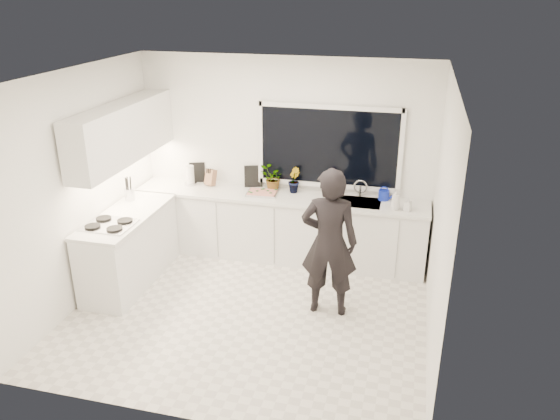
# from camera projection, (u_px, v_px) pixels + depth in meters

# --- Properties ---
(floor) EXTENTS (4.00, 3.50, 0.02)m
(floor) POSITION_uv_depth(u_px,v_px,m) (249.00, 313.00, 6.34)
(floor) COLOR beige
(floor) RESTS_ON ground
(wall_back) EXTENTS (4.00, 0.02, 2.70)m
(wall_back) POSITION_uv_depth(u_px,v_px,m) (285.00, 158.00, 7.40)
(wall_back) COLOR white
(wall_back) RESTS_ON ground
(wall_left) EXTENTS (0.02, 3.50, 2.70)m
(wall_left) POSITION_uv_depth(u_px,v_px,m) (80.00, 189.00, 6.27)
(wall_left) COLOR white
(wall_left) RESTS_ON ground
(wall_right) EXTENTS (0.02, 3.50, 2.70)m
(wall_right) POSITION_uv_depth(u_px,v_px,m) (441.00, 223.00, 5.37)
(wall_right) COLOR white
(wall_right) RESTS_ON ground
(ceiling) EXTENTS (4.00, 3.50, 0.02)m
(ceiling) POSITION_uv_depth(u_px,v_px,m) (243.00, 75.00, 5.30)
(ceiling) COLOR white
(ceiling) RESTS_ON wall_back
(window) EXTENTS (1.80, 0.02, 1.00)m
(window) POSITION_uv_depth(u_px,v_px,m) (329.00, 147.00, 7.16)
(window) COLOR black
(window) RESTS_ON wall_back
(base_cabinets_back) EXTENTS (3.92, 0.58, 0.88)m
(base_cabinets_back) POSITION_uv_depth(u_px,v_px,m) (280.00, 228.00, 7.47)
(base_cabinets_back) COLOR white
(base_cabinets_back) RESTS_ON floor
(base_cabinets_left) EXTENTS (0.58, 1.60, 0.88)m
(base_cabinets_left) POSITION_uv_depth(u_px,v_px,m) (130.00, 249.00, 6.86)
(base_cabinets_left) COLOR white
(base_cabinets_left) RESTS_ON floor
(countertop_back) EXTENTS (3.94, 0.62, 0.04)m
(countertop_back) POSITION_uv_depth(u_px,v_px,m) (279.00, 197.00, 7.29)
(countertop_back) COLOR silver
(countertop_back) RESTS_ON base_cabinets_back
(countertop_left) EXTENTS (0.62, 1.60, 0.04)m
(countertop_left) POSITION_uv_depth(u_px,v_px,m) (126.00, 216.00, 6.68)
(countertop_left) COLOR silver
(countertop_left) RESTS_ON base_cabinets_left
(upper_cabinets) EXTENTS (0.34, 2.10, 0.70)m
(upper_cabinets) POSITION_uv_depth(u_px,v_px,m) (123.00, 132.00, 6.66)
(upper_cabinets) COLOR white
(upper_cabinets) RESTS_ON wall_left
(sink) EXTENTS (0.58, 0.42, 0.14)m
(sink) POSITION_uv_depth(u_px,v_px,m) (358.00, 206.00, 7.07)
(sink) COLOR silver
(sink) RESTS_ON countertop_back
(faucet) EXTENTS (0.03, 0.03, 0.22)m
(faucet) POSITION_uv_depth(u_px,v_px,m) (360.00, 189.00, 7.19)
(faucet) COLOR silver
(faucet) RESTS_ON countertop_back
(stovetop) EXTENTS (0.56, 0.48, 0.03)m
(stovetop) POSITION_uv_depth(u_px,v_px,m) (109.00, 224.00, 6.36)
(stovetop) COLOR black
(stovetop) RESTS_ON countertop_left
(person) EXTENTS (0.66, 0.46, 1.74)m
(person) POSITION_uv_depth(u_px,v_px,m) (329.00, 243.00, 6.05)
(person) COLOR black
(person) RESTS_ON floor
(pizza_tray) EXTENTS (0.42, 0.33, 0.03)m
(pizza_tray) POSITION_uv_depth(u_px,v_px,m) (262.00, 193.00, 7.31)
(pizza_tray) COLOR silver
(pizza_tray) RESTS_ON countertop_back
(pizza) EXTENTS (0.39, 0.29, 0.01)m
(pizza) POSITION_uv_depth(u_px,v_px,m) (262.00, 192.00, 7.30)
(pizza) COLOR red
(pizza) RESTS_ON pizza_tray
(watering_can) EXTENTS (0.16, 0.16, 0.13)m
(watering_can) POSITION_uv_depth(u_px,v_px,m) (384.00, 195.00, 7.10)
(watering_can) COLOR #1225B2
(watering_can) RESTS_ON countertop_back
(paper_towel_roll) EXTENTS (0.12, 0.12, 0.26)m
(paper_towel_roll) POSITION_uv_depth(u_px,v_px,m) (190.00, 176.00, 7.62)
(paper_towel_roll) COLOR white
(paper_towel_roll) RESTS_ON countertop_back
(knife_block) EXTENTS (0.16, 0.14, 0.22)m
(knife_block) POSITION_uv_depth(u_px,v_px,m) (211.00, 178.00, 7.60)
(knife_block) COLOR #A2704B
(knife_block) RESTS_ON countertop_back
(utensil_crock) EXTENTS (0.14, 0.14, 0.16)m
(utensil_crock) POSITION_uv_depth(u_px,v_px,m) (130.00, 194.00, 7.09)
(utensil_crock) COLOR #A9A9AE
(utensil_crock) RESTS_ON countertop_left
(picture_frame_large) EXTENTS (0.21, 0.09, 0.28)m
(picture_frame_large) POSITION_uv_depth(u_px,v_px,m) (197.00, 172.00, 7.73)
(picture_frame_large) COLOR black
(picture_frame_large) RESTS_ON countertop_back
(picture_frame_small) EXTENTS (0.24, 0.09, 0.30)m
(picture_frame_small) POSITION_uv_depth(u_px,v_px,m) (253.00, 176.00, 7.54)
(picture_frame_small) COLOR black
(picture_frame_small) RESTS_ON countertop_back
(herb_plants) EXTENTS (1.11, 0.39, 0.34)m
(herb_plants) POSITION_uv_depth(u_px,v_px,m) (289.00, 180.00, 7.35)
(herb_plants) COLOR #26662D
(herb_plants) RESTS_ON countertop_back
(soap_bottles) EXTENTS (0.26, 0.12, 0.28)m
(soap_bottles) POSITION_uv_depth(u_px,v_px,m) (399.00, 200.00, 6.75)
(soap_bottles) COLOR #D8BF66
(soap_bottles) RESTS_ON countertop_back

